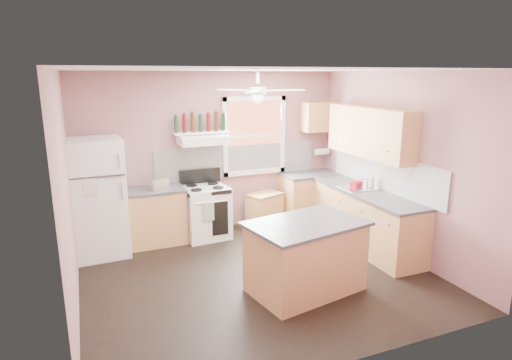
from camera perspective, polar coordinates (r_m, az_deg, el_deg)
name	(u,v)px	position (r m, az deg, el deg)	size (l,w,h in m)	color
floor	(258,275)	(5.94, 0.21, -12.53)	(4.50, 4.50, 0.00)	black
ceiling	(258,70)	(5.32, 0.24, 14.50)	(4.50, 4.50, 0.00)	white
wall_back	(212,152)	(7.34, -5.86, 3.69)	(4.50, 0.05, 2.70)	#926262
wall_right	(400,164)	(6.67, 18.61, 1.97)	(0.05, 4.00, 2.70)	#926262
wall_left	(64,197)	(5.08, -24.20, -2.11)	(0.05, 4.00, 2.70)	#926262
backsplash_back	(238,161)	(7.48, -2.44, 2.57)	(2.90, 0.03, 0.55)	white
backsplash_right	(383,172)	(6.90, 16.63, 1.02)	(0.03, 2.60, 0.55)	white
window_view	(254,136)	(7.51, -0.30, 5.92)	(1.00, 0.02, 1.20)	brown
window_frame	(254,136)	(7.48, -0.22, 5.89)	(1.16, 0.07, 1.36)	white
refrigerator	(98,198)	(6.69, -20.29, -2.27)	(0.74, 0.72, 1.76)	white
base_cabinet_left	(156,217)	(7.04, -13.23, -4.81)	(0.90, 0.60, 0.86)	#BA804D
counter_left	(154,190)	(6.91, -13.43, -1.27)	(0.92, 0.62, 0.04)	#3E3E41
toaster	(159,184)	(6.81, -12.86, -0.51)	(0.28, 0.16, 0.18)	silver
stove	(206,212)	(7.13, -6.72, -4.29)	(0.70, 0.64, 0.86)	white
range_hood	(203,140)	(6.98, -7.08, 5.36)	(0.78, 0.50, 0.14)	white
bottle_shelf	(201,133)	(7.08, -7.37, 6.29)	(0.90, 0.26, 0.03)	white
cart	(265,210)	(7.64, 1.15, -4.00)	(0.59, 0.39, 0.59)	#BA804D
base_cabinet_corner	(310,198)	(7.94, 7.19, -2.40)	(1.00, 0.60, 0.86)	#BA804D
base_cabinet_right	(365,220)	(6.93, 14.36, -5.19)	(0.60, 2.20, 0.86)	#BA804D
counter_corner	(311,174)	(7.82, 7.29, 0.76)	(1.02, 0.62, 0.04)	#3E3E41
counter_right	(366,192)	(6.79, 14.51, -1.61)	(0.62, 2.22, 0.04)	#3E3E41
sink	(359,188)	(6.94, 13.54, -1.08)	(0.55, 0.45, 0.03)	silver
faucet	(367,183)	(7.02, 14.64, -0.36)	(0.03, 0.03, 0.14)	silver
upper_cabinet_right	(370,132)	(6.86, 14.92, 6.20)	(0.33, 1.80, 0.76)	#BA804D
upper_cabinet_corner	(319,117)	(7.87, 8.33, 8.34)	(0.60, 0.33, 0.52)	#BA804D
paper_towel	(322,152)	(8.04, 8.80, 3.77)	(0.12, 0.12, 0.26)	white
island	(305,258)	(5.43, 6.62, -10.29)	(1.32, 0.84, 0.86)	#BA804D
island_top	(307,224)	(5.26, 6.75, -5.81)	(1.40, 0.92, 0.04)	#3E3E41
ceiling_fan_hub	(258,91)	(5.32, 0.24, 11.80)	(0.20, 0.20, 0.08)	white
soap_bottle	(372,181)	(6.97, 15.20, -0.14)	(0.09, 0.09, 0.22)	silver
red_caddy	(356,184)	(6.96, 13.23, -0.56)	(0.18, 0.12, 0.10)	#A70E1D
wine_bottles	(201,123)	(7.06, -7.40, 7.57)	(0.86, 0.06, 0.31)	#143819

